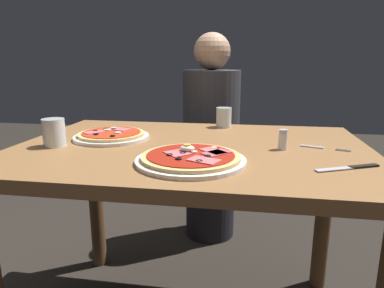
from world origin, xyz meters
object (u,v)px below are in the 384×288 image
(salt_shaker, at_px, (283,140))
(fork, at_px, (321,148))
(water_glass_far, at_px, (54,134))
(dining_table, at_px, (191,176))
(water_glass_near, at_px, (224,119))
(pizza_across_left, at_px, (112,135))
(diner_person, at_px, (211,144))
(pizza_foreground, at_px, (191,159))
(knife, at_px, (352,167))

(salt_shaker, bearing_deg, fork, 14.83)
(water_glass_far, bearing_deg, dining_table, 10.74)
(water_glass_far, xyz_separation_m, salt_shaker, (0.77, 0.08, -0.01))
(water_glass_near, bearing_deg, pizza_across_left, -143.42)
(water_glass_far, distance_m, fork, 0.90)
(dining_table, height_order, water_glass_near, water_glass_near)
(diner_person, bearing_deg, fork, 120.72)
(water_glass_near, bearing_deg, pizza_foreground, -95.49)
(water_glass_far, relative_size, diner_person, 0.08)
(dining_table, relative_size, water_glass_near, 14.11)
(pizza_foreground, xyz_separation_m, knife, (0.44, 0.02, -0.01))
(fork, height_order, knife, knife)
(fork, distance_m, salt_shaker, 0.14)
(water_glass_near, xyz_separation_m, water_glass_far, (-0.55, -0.44, 0.00))
(dining_table, bearing_deg, diner_person, 91.02)
(pizza_foreground, height_order, knife, pizza_foreground)
(dining_table, bearing_deg, fork, 3.42)
(dining_table, xyz_separation_m, water_glass_near, (0.09, 0.35, 0.15))
(pizza_across_left, height_order, salt_shaker, salt_shaker)
(water_glass_far, height_order, salt_shaker, water_glass_far)
(pizza_across_left, bearing_deg, diner_person, 67.52)
(pizza_across_left, relative_size, water_glass_near, 3.28)
(water_glass_far, height_order, diner_person, diner_person)
(water_glass_far, relative_size, knife, 0.51)
(fork, height_order, diner_person, diner_person)
(knife, bearing_deg, dining_table, 158.35)
(fork, relative_size, knife, 0.83)
(dining_table, xyz_separation_m, salt_shaker, (0.31, -0.01, 0.15))
(knife, bearing_deg, water_glass_far, 173.81)
(pizza_foreground, xyz_separation_m, fork, (0.40, 0.23, -0.01))
(pizza_across_left, bearing_deg, pizza_foreground, -37.03)
(dining_table, xyz_separation_m, diner_person, (-0.01, 0.78, -0.07))
(pizza_across_left, xyz_separation_m, diner_person, (0.30, 0.72, -0.20))
(pizza_across_left, height_order, fork, pizza_across_left)
(water_glass_near, xyz_separation_m, fork, (0.35, -0.33, -0.03))
(water_glass_near, bearing_deg, diner_person, 103.20)
(dining_table, xyz_separation_m, water_glass_far, (-0.46, -0.09, 0.16))
(diner_person, bearing_deg, dining_table, 91.02)
(pizza_foreground, relative_size, diner_person, 0.27)
(diner_person, bearing_deg, pizza_foreground, 92.71)
(salt_shaker, xyz_separation_m, diner_person, (-0.32, 0.79, -0.22))
(water_glass_far, bearing_deg, knife, -6.19)
(pizza_across_left, bearing_deg, fork, -2.32)
(salt_shaker, bearing_deg, knife, -47.07)
(water_glass_near, height_order, fork, water_glass_near)
(pizza_foreground, xyz_separation_m, water_glass_near, (0.05, 0.56, 0.02))
(knife, bearing_deg, fork, 100.65)
(diner_person, bearing_deg, water_glass_near, 103.20)
(knife, bearing_deg, water_glass_near, 125.65)
(pizza_foreground, distance_m, diner_person, 1.01)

